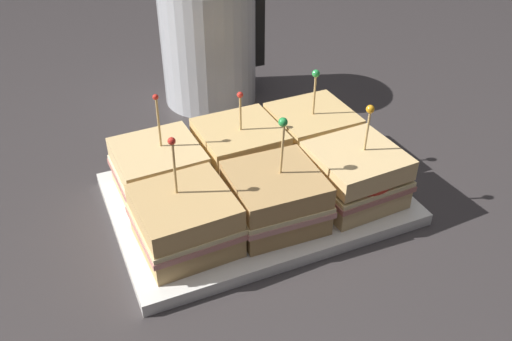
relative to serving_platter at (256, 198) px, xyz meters
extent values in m
plane|color=#383333|center=(0.00, 0.00, -0.01)|extent=(6.00, 6.00, 0.00)
cube|color=white|center=(0.00, 0.00, 0.00)|extent=(0.41, 0.28, 0.01)
cube|color=white|center=(0.00, 0.00, 0.00)|extent=(0.41, 0.28, 0.01)
cube|color=tan|center=(-0.12, -0.06, 0.02)|extent=(0.12, 0.12, 0.03)
cube|color=tan|center=(-0.12, -0.06, 0.04)|extent=(0.13, 0.13, 0.01)
cube|color=beige|center=(-0.12, -0.06, 0.05)|extent=(0.12, 0.12, 0.01)
cube|color=tan|center=(-0.12, -0.06, 0.07)|extent=(0.12, 0.12, 0.03)
cylinder|color=tan|center=(-0.13, -0.05, 0.12)|extent=(0.00, 0.01, 0.09)
sphere|color=red|center=(-0.13, -0.05, 0.16)|extent=(0.01, 0.01, 0.01)
cube|color=tan|center=(0.00, -0.06, 0.02)|extent=(0.12, 0.12, 0.03)
cube|color=tan|center=(0.00, -0.06, 0.04)|extent=(0.12, 0.12, 0.01)
cube|color=beige|center=(0.00, -0.06, 0.05)|extent=(0.12, 0.12, 0.01)
cube|color=tan|center=(0.00, -0.06, 0.07)|extent=(0.12, 0.12, 0.03)
cylinder|color=tan|center=(0.01, -0.06, 0.12)|extent=(0.00, 0.01, 0.09)
sphere|color=green|center=(0.01, -0.06, 0.16)|extent=(0.01, 0.01, 0.01)
cube|color=#DBB77A|center=(0.12, -0.06, 0.02)|extent=(0.12, 0.12, 0.03)
cube|color=#B26B60|center=(0.12, -0.06, 0.04)|extent=(0.13, 0.13, 0.01)
cube|color=beige|center=(0.12, -0.06, 0.05)|extent=(0.12, 0.12, 0.01)
cylinder|color=red|center=(0.12, -0.08, 0.05)|extent=(0.08, 0.08, 0.00)
cube|color=#E8C281|center=(0.12, -0.06, 0.07)|extent=(0.12, 0.12, 0.03)
cylinder|color=tan|center=(0.13, -0.06, 0.11)|extent=(0.00, 0.01, 0.07)
sphere|color=orange|center=(0.13, -0.06, 0.15)|extent=(0.01, 0.01, 0.01)
cube|color=#DBB77A|center=(-0.12, 0.06, 0.02)|extent=(0.12, 0.12, 0.03)
cube|color=#B26B60|center=(-0.12, 0.06, 0.04)|extent=(0.12, 0.12, 0.01)
cube|color=beige|center=(-0.12, 0.06, 0.05)|extent=(0.12, 0.12, 0.01)
cube|color=#E8C281|center=(-0.12, 0.06, 0.07)|extent=(0.12, 0.12, 0.03)
cylinder|color=tan|center=(-0.12, 0.06, 0.12)|extent=(0.00, 0.01, 0.09)
sphere|color=red|center=(-0.12, 0.06, 0.16)|extent=(0.01, 0.01, 0.01)
cube|color=tan|center=(0.00, 0.06, 0.02)|extent=(0.12, 0.12, 0.03)
cube|color=#B26B60|center=(0.00, 0.06, 0.04)|extent=(0.12, 0.12, 0.01)
cube|color=beige|center=(0.00, 0.06, 0.05)|extent=(0.12, 0.12, 0.01)
cylinder|color=red|center=(0.00, 0.04, 0.05)|extent=(0.09, 0.09, 0.00)
cube|color=#E0B771|center=(0.00, 0.06, 0.07)|extent=(0.12, 0.12, 0.03)
cylinder|color=tan|center=(0.00, 0.05, 0.11)|extent=(0.00, 0.00, 0.07)
sphere|color=red|center=(0.00, 0.05, 0.14)|extent=(0.01, 0.01, 0.01)
cube|color=tan|center=(0.12, 0.06, 0.02)|extent=(0.12, 0.12, 0.03)
cube|color=tan|center=(0.12, 0.06, 0.04)|extent=(0.12, 0.12, 0.01)
cube|color=beige|center=(0.12, 0.06, 0.05)|extent=(0.12, 0.12, 0.01)
cylinder|color=red|center=(0.12, 0.04, 0.05)|extent=(0.09, 0.09, 0.00)
cube|color=#E0B771|center=(0.12, 0.06, 0.07)|extent=(0.12, 0.12, 0.03)
cylinder|color=tan|center=(0.12, 0.05, 0.11)|extent=(0.00, 0.00, 0.08)
sphere|color=green|center=(0.12, 0.05, 0.15)|extent=(0.01, 0.01, 0.01)
cylinder|color=#B7BABF|center=(0.05, 0.34, 0.10)|extent=(0.17, 0.17, 0.22)
cube|color=black|center=(0.15, 0.34, 0.11)|extent=(0.02, 0.02, 0.13)
camera|label=1|loc=(-0.25, -0.57, 0.48)|focal=38.00mm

